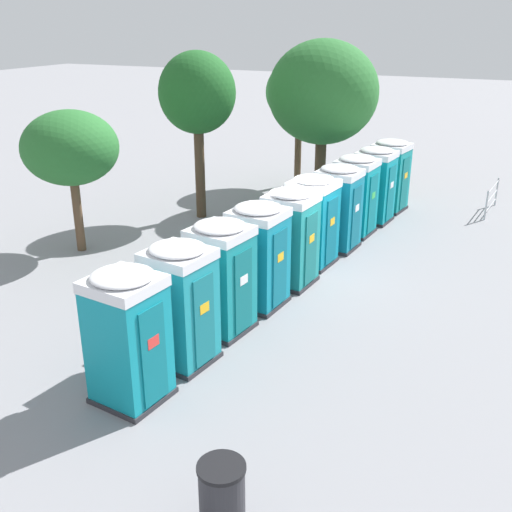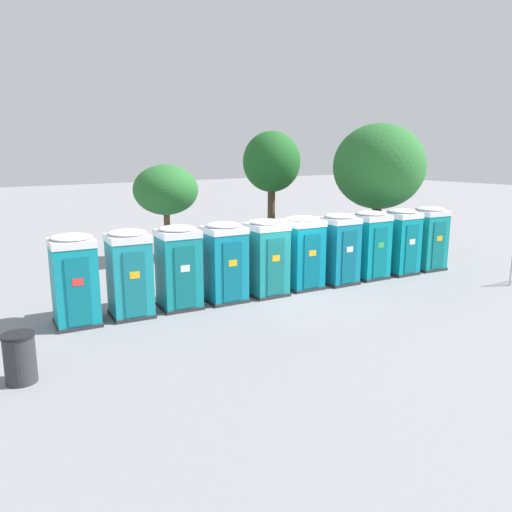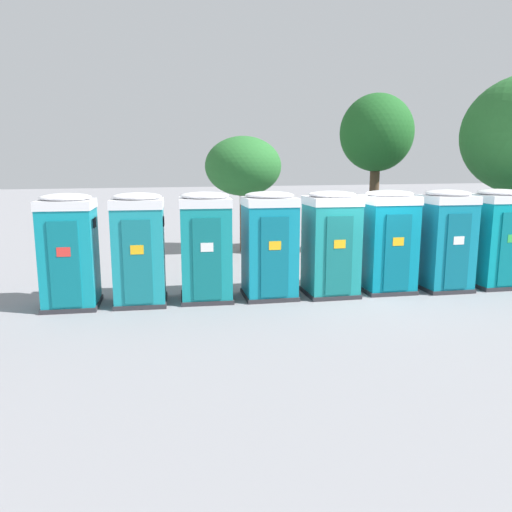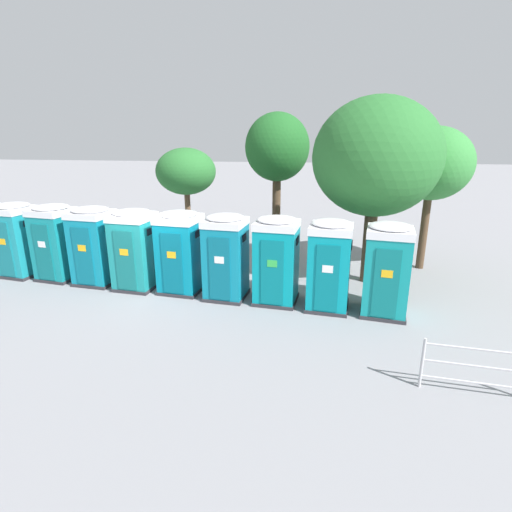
{
  "view_description": "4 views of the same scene",
  "coord_description": "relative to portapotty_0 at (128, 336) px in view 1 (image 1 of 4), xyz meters",
  "views": [
    {
      "loc": [
        -14.26,
        -5.22,
        6.53
      ],
      "look_at": [
        -2.36,
        0.21,
        1.29
      ],
      "focal_mm": 42.0,
      "sensor_mm": 36.0,
      "label": 1
    },
    {
      "loc": [
        -10.44,
        -12.84,
        4.71
      ],
      "look_at": [
        -1.11,
        0.06,
        1.34
      ],
      "focal_mm": 35.0,
      "sensor_mm": 36.0,
      "label": 2
    },
    {
      "loc": [
        -5.97,
        -10.91,
        3.16
      ],
      "look_at": [
        -2.58,
        0.24,
        1.01
      ],
      "focal_mm": 35.0,
      "sensor_mm": 36.0,
      "label": 3
    },
    {
      "loc": [
        4.76,
        -11.35,
        4.73
      ],
      "look_at": [
        3.14,
        -0.44,
        1.35
      ],
      "focal_mm": 28.0,
      "sensor_mm": 36.0,
      "label": 4
    }
  ],
  "objects": [
    {
      "name": "portapotty_4",
      "position": [
        6.0,
        -0.73,
        -0.0
      ],
      "size": [
        1.32,
        1.31,
        2.54
      ],
      "color": "#2D2D33",
      "rests_on": "ground"
    },
    {
      "name": "portapotty_0",
      "position": [
        0.0,
        0.0,
        0.0
      ],
      "size": [
        1.32,
        1.34,
        2.54
      ],
      "color": "#2D2D33",
      "rests_on": "ground"
    },
    {
      "name": "ground_plane",
      "position": [
        6.76,
        -0.69,
        -1.28
      ],
      "size": [
        120.0,
        120.0,
        0.0
      ],
      "primitive_type": "plane",
      "color": "gray"
    },
    {
      "name": "street_tree_3",
      "position": [
        9.96,
        4.17,
        2.9
      ],
      "size": [
        2.54,
        2.54,
        5.57
      ],
      "color": "#4C3826",
      "rests_on": "ground"
    },
    {
      "name": "portapotty_7",
      "position": [
        10.5,
        -1.17,
        -0.0
      ],
      "size": [
        1.33,
        1.32,
        2.54
      ],
      "color": "#2D2D33",
      "rests_on": "ground"
    },
    {
      "name": "portapotty_8",
      "position": [
        12.0,
        -1.42,
        0.0
      ],
      "size": [
        1.29,
        1.32,
        2.54
      ],
      "color": "#2D2D33",
      "rests_on": "ground"
    },
    {
      "name": "street_tree_2",
      "position": [
        13.33,
        0.99,
        2.74
      ],
      "size": [
        3.93,
        3.93,
        5.87
      ],
      "color": "#4C3826",
      "rests_on": "ground"
    },
    {
      "name": "street_tree_1",
      "position": [
        5.62,
        5.86,
        1.79
      ],
      "size": [
        2.73,
        2.73,
        4.15
      ],
      "color": "brown",
      "rests_on": "ground"
    },
    {
      "name": "trash_can",
      "position": [
        -2.0,
        -2.9,
        -0.75
      ],
      "size": [
        0.66,
        0.66,
        1.06
      ],
      "color": "#2D2D33",
      "rests_on": "ground"
    },
    {
      "name": "portapotty_6",
      "position": [
        9.0,
        -1.07,
        -0.0
      ],
      "size": [
        1.29,
        1.31,
        2.54
      ],
      "color": "#2D2D33",
      "rests_on": "ground"
    },
    {
      "name": "event_barrier",
      "position": [
        14.69,
        -5.03,
        -0.72
      ],
      "size": [
        2.05,
        0.25,
        1.05
      ],
      "color": "#B7B7BC",
      "rests_on": "ground"
    },
    {
      "name": "street_tree_0",
      "position": [
        15.44,
        2.67,
        2.45
      ],
      "size": [
        2.69,
        2.69,
        5.01
      ],
      "color": "#4C3826",
      "rests_on": "ground"
    },
    {
      "name": "portapotty_2",
      "position": [
        3.01,
        -0.28,
        -0.0
      ],
      "size": [
        1.36,
        1.36,
        2.54
      ],
      "color": "#2D2D33",
      "rests_on": "ground"
    },
    {
      "name": "portapotty_5",
      "position": [
        7.51,
        -0.79,
        -0.0
      ],
      "size": [
        1.36,
        1.33,
        2.54
      ],
      "color": "#2D2D33",
      "rests_on": "ground"
    },
    {
      "name": "portapotty_1",
      "position": [
        1.5,
        -0.17,
        0.0
      ],
      "size": [
        1.32,
        1.35,
        2.54
      ],
      "color": "#2D2D33",
      "rests_on": "ground"
    },
    {
      "name": "portapotty_9",
      "position": [
        13.5,
        -1.58,
        -0.0
      ],
      "size": [
        1.36,
        1.37,
        2.54
      ],
      "color": "#2D2D33",
      "rests_on": "ground"
    },
    {
      "name": "portapotty_3",
      "position": [
        4.5,
        -0.5,
        -0.0
      ],
      "size": [
        1.35,
        1.32,
        2.54
      ],
      "color": "#2D2D33",
      "rests_on": "ground"
    }
  ]
}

